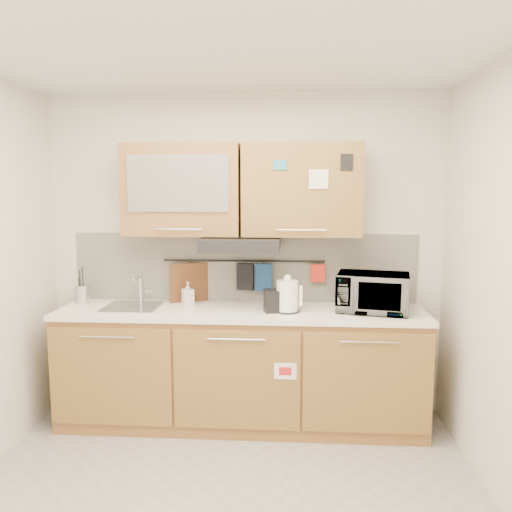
# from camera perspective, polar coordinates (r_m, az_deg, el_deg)

# --- Properties ---
(ceiling) EXTENTS (3.20, 3.20, 0.00)m
(ceiling) POSITION_cam_1_polar(r_m,az_deg,el_deg) (2.68, -4.65, 24.20)
(ceiling) COLOR white
(ceiling) RESTS_ON wall_back
(wall_back) EXTENTS (3.20, 0.00, 3.20)m
(wall_back) POSITION_cam_1_polar(r_m,az_deg,el_deg) (4.09, -1.39, 0.09)
(wall_back) COLOR silver
(wall_back) RESTS_ON ground
(base_cabinet) EXTENTS (2.80, 0.64, 0.88)m
(base_cabinet) POSITION_cam_1_polar(r_m,az_deg,el_deg) (4.01, -1.75, -13.25)
(base_cabinet) COLOR #AB713D
(base_cabinet) RESTS_ON floor
(countertop) EXTENTS (2.82, 0.62, 0.04)m
(countertop) POSITION_cam_1_polar(r_m,az_deg,el_deg) (3.87, -1.79, -6.39)
(countertop) COLOR white
(countertop) RESTS_ON base_cabinet
(backsplash) EXTENTS (2.80, 0.02, 0.56)m
(backsplash) POSITION_cam_1_polar(r_m,az_deg,el_deg) (4.10, -1.40, -1.32)
(backsplash) COLOR silver
(backsplash) RESTS_ON countertop
(upper_cabinets) EXTENTS (1.82, 0.37, 0.70)m
(upper_cabinets) POSITION_cam_1_polar(r_m,az_deg,el_deg) (3.88, -1.72, 7.54)
(upper_cabinets) COLOR #AB713D
(upper_cabinets) RESTS_ON wall_back
(range_hood) EXTENTS (0.60, 0.46, 0.10)m
(range_hood) POSITION_cam_1_polar(r_m,az_deg,el_deg) (3.83, -1.73, 1.39)
(range_hood) COLOR black
(range_hood) RESTS_ON upper_cabinets
(sink) EXTENTS (0.42, 0.40, 0.26)m
(sink) POSITION_cam_1_polar(r_m,az_deg,el_deg) (4.05, -13.87, -5.62)
(sink) COLOR silver
(sink) RESTS_ON countertop
(utensil_rail) EXTENTS (1.30, 0.02, 0.02)m
(utensil_rail) POSITION_cam_1_polar(r_m,az_deg,el_deg) (4.05, -1.45, -0.56)
(utensil_rail) COLOR black
(utensil_rail) RESTS_ON backsplash
(utensil_crock) EXTENTS (0.13, 0.13, 0.30)m
(utensil_crock) POSITION_cam_1_polar(r_m,az_deg,el_deg) (4.29, -19.22, -4.10)
(utensil_crock) COLOR silver
(utensil_crock) RESTS_ON countertop
(kettle) EXTENTS (0.21, 0.18, 0.29)m
(kettle) POSITION_cam_1_polar(r_m,az_deg,el_deg) (3.76, 3.62, -4.71)
(kettle) COLOR white
(kettle) RESTS_ON countertop
(toaster) EXTENTS (0.24, 0.17, 0.17)m
(toaster) POSITION_cam_1_polar(r_m,az_deg,el_deg) (3.77, 2.65, -5.09)
(toaster) COLOR black
(toaster) RESTS_ON countertop
(microwave) EXTENTS (0.59, 0.45, 0.29)m
(microwave) POSITION_cam_1_polar(r_m,az_deg,el_deg) (3.86, 13.18, -4.09)
(microwave) COLOR #999999
(microwave) RESTS_ON countertop
(soap_bottle) EXTENTS (0.11, 0.12, 0.18)m
(soap_bottle) POSITION_cam_1_polar(r_m,az_deg,el_deg) (4.04, -7.80, -4.21)
(soap_bottle) COLOR #999999
(soap_bottle) RESTS_ON countertop
(cutting_board) EXTENTS (0.33, 0.16, 0.43)m
(cutting_board) POSITION_cam_1_polar(r_m,az_deg,el_deg) (4.14, -7.40, -3.73)
(cutting_board) COLOR brown
(cutting_board) RESTS_ON utensil_rail
(oven_mitt) EXTENTS (0.14, 0.04, 0.23)m
(oven_mitt) POSITION_cam_1_polar(r_m,az_deg,el_deg) (4.05, 0.87, -2.48)
(oven_mitt) COLOR navy
(oven_mitt) RESTS_ON utensil_rail
(dark_pouch) EXTENTS (0.14, 0.07, 0.22)m
(dark_pouch) POSITION_cam_1_polar(r_m,az_deg,el_deg) (4.05, -1.24, -2.38)
(dark_pouch) COLOR black
(dark_pouch) RESTS_ON utensil_rail
(pot_holder) EXTENTS (0.12, 0.02, 0.14)m
(pot_holder) POSITION_cam_1_polar(r_m,az_deg,el_deg) (4.04, 7.09, -1.96)
(pot_holder) COLOR red
(pot_holder) RESTS_ON utensil_rail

